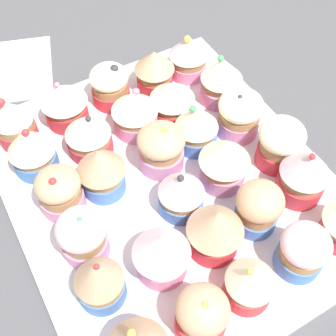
% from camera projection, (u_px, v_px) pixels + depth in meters
% --- Properties ---
extents(ground_plane, '(1.80, 1.80, 0.03)m').
position_uv_depth(ground_plane, '(168.00, 193.00, 0.60)').
color(ground_plane, '#4C4C51').
extents(baking_tray, '(0.46, 0.40, 0.01)m').
position_uv_depth(baking_tray, '(168.00, 184.00, 0.58)').
color(baking_tray, silver).
rests_on(baking_tray, ground_plane).
extents(cupcake_0, '(0.05, 0.05, 0.08)m').
position_uv_depth(cupcake_0, '(14.00, 122.00, 0.59)').
color(cupcake_0, '#D1333D').
rests_on(cupcake_0, baking_tray).
extents(cupcake_1, '(0.06, 0.06, 0.08)m').
position_uv_depth(cupcake_1, '(31.00, 149.00, 0.56)').
color(cupcake_1, '#477AC6').
rests_on(cupcake_1, baking_tray).
extents(cupcake_2, '(0.06, 0.06, 0.07)m').
position_uv_depth(cupcake_2, '(60.00, 191.00, 0.53)').
color(cupcake_2, pink).
rests_on(cupcake_2, baking_tray).
extents(cupcake_3, '(0.06, 0.06, 0.07)m').
position_uv_depth(cupcake_3, '(83.00, 235.00, 0.49)').
color(cupcake_3, pink).
rests_on(cupcake_3, baking_tray).
extents(cupcake_4, '(0.05, 0.05, 0.08)m').
position_uv_depth(cupcake_4, '(99.00, 280.00, 0.46)').
color(cupcake_4, '#477AC6').
rests_on(cupcake_4, baking_tray).
extents(cupcake_6, '(0.07, 0.07, 0.07)m').
position_uv_depth(cupcake_6, '(64.00, 103.00, 0.61)').
color(cupcake_6, '#D1333D').
rests_on(cupcake_6, baking_tray).
extents(cupcake_7, '(0.06, 0.06, 0.07)m').
position_uv_depth(cupcake_7, '(88.00, 134.00, 0.58)').
color(cupcake_7, '#D1333D').
rests_on(cupcake_7, baking_tray).
extents(cupcake_8, '(0.06, 0.06, 0.08)m').
position_uv_depth(cupcake_8, '(101.00, 170.00, 0.54)').
color(cupcake_8, '#477AC6').
rests_on(cupcake_8, baking_tray).
extents(cupcake_9, '(0.06, 0.06, 0.07)m').
position_uv_depth(cupcake_9, '(162.00, 253.00, 0.48)').
color(cupcake_9, pink).
rests_on(cupcake_9, baking_tray).
extents(cupcake_10, '(0.05, 0.05, 0.07)m').
position_uv_depth(cupcake_10, '(202.00, 314.00, 0.44)').
color(cupcake_10, '#D1333D').
rests_on(cupcake_10, baking_tray).
extents(cupcake_11, '(0.06, 0.06, 0.07)m').
position_uv_depth(cupcake_11, '(112.00, 84.00, 0.64)').
color(cupcake_11, '#D1333D').
rests_on(cupcake_11, baking_tray).
extents(cupcake_12, '(0.07, 0.07, 0.07)m').
position_uv_depth(cupcake_12, '(135.00, 111.00, 0.60)').
color(cupcake_12, pink).
rests_on(cupcake_12, baking_tray).
extents(cupcake_13, '(0.06, 0.06, 0.07)m').
position_uv_depth(cupcake_13, '(161.00, 148.00, 0.57)').
color(cupcake_13, pink).
rests_on(cupcake_13, baking_tray).
extents(cupcake_14, '(0.06, 0.06, 0.07)m').
position_uv_depth(cupcake_14, '(181.00, 193.00, 0.53)').
color(cupcake_14, '#477AC6').
rests_on(cupcake_14, baking_tray).
extents(cupcake_15, '(0.07, 0.07, 0.08)m').
position_uv_depth(cupcake_15, '(216.00, 229.00, 0.49)').
color(cupcake_15, '#D1333D').
rests_on(cupcake_15, baking_tray).
extents(cupcake_16, '(0.05, 0.05, 0.07)m').
position_uv_depth(cupcake_16, '(249.00, 282.00, 0.46)').
color(cupcake_16, '#D1333D').
rests_on(cupcake_16, baking_tray).
extents(cupcake_17, '(0.06, 0.06, 0.07)m').
position_uv_depth(cupcake_17, '(154.00, 69.00, 0.65)').
color(cupcake_17, '#D1333D').
rests_on(cupcake_17, baking_tray).
extents(cupcake_18, '(0.06, 0.06, 0.07)m').
position_uv_depth(cupcake_18, '(172.00, 100.00, 0.62)').
color(cupcake_18, '#D1333D').
rests_on(cupcake_18, baking_tray).
extents(cupcake_19, '(0.06, 0.06, 0.07)m').
position_uv_depth(cupcake_19, '(197.00, 126.00, 0.59)').
color(cupcake_19, '#477AC6').
rests_on(cupcake_19, baking_tray).
extents(cupcake_20, '(0.06, 0.06, 0.08)m').
position_uv_depth(cupcake_20, '(224.00, 161.00, 0.55)').
color(cupcake_20, pink).
rests_on(cupcake_20, baking_tray).
extents(cupcake_21, '(0.06, 0.06, 0.07)m').
position_uv_depth(cupcake_21, '(258.00, 207.00, 0.51)').
color(cupcake_21, '#477AC6').
rests_on(cupcake_21, baking_tray).
extents(cupcake_22, '(0.06, 0.06, 0.07)m').
position_uv_depth(cupcake_22, '(303.00, 250.00, 0.48)').
color(cupcake_22, '#477AC6').
rests_on(cupcake_22, baking_tray).
extents(cupcake_23, '(0.06, 0.06, 0.07)m').
position_uv_depth(cupcake_23, '(188.00, 56.00, 0.67)').
color(cupcake_23, pink).
rests_on(cupcake_23, baking_tray).
extents(cupcake_24, '(0.06, 0.06, 0.08)m').
position_uv_depth(cupcake_24, '(221.00, 79.00, 0.64)').
color(cupcake_24, pink).
rests_on(cupcake_24, baking_tray).
extents(cupcake_25, '(0.06, 0.06, 0.07)m').
position_uv_depth(cupcake_25, '(240.00, 113.00, 0.60)').
color(cupcake_25, pink).
rests_on(cupcake_25, baking_tray).
extents(cupcake_26, '(0.06, 0.06, 0.07)m').
position_uv_depth(cupcake_26, '(280.00, 143.00, 0.57)').
color(cupcake_26, '#D1333D').
rests_on(cupcake_26, baking_tray).
extents(cupcake_27, '(0.06, 0.06, 0.09)m').
position_uv_depth(cupcake_27, '(305.00, 173.00, 0.53)').
color(cupcake_27, '#D1333D').
rests_on(cupcake_27, baking_tray).
extents(napkin, '(0.18, 0.16, 0.01)m').
position_uv_depth(napkin, '(13.00, 69.00, 0.72)').
color(napkin, white).
rests_on(napkin, ground_plane).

